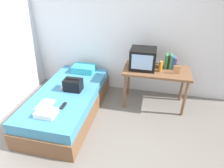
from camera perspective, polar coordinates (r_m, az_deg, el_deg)
name	(u,v)px	position (r m, az deg, el deg)	size (l,w,h in m)	color
ground_plane	(102,161)	(2.83, -2.90, -21.84)	(8.00, 8.00, 0.00)	slate
wall_back	(128,28)	(3.81, 4.88, 16.03)	(5.20, 0.10, 2.60)	silver
bed	(68,102)	(3.52, -12.84, -5.23)	(1.00, 2.00, 0.46)	brown
desk	(156,74)	(3.55, 12.88, 2.83)	(1.16, 0.60, 0.73)	brown
tv	(143,59)	(3.45, 9.10, 7.41)	(0.44, 0.39, 0.36)	black
water_bottle	(161,66)	(3.42, 14.15, 5.08)	(0.06, 0.06, 0.19)	orange
book_row	(170,62)	(3.60, 16.80, 6.31)	(0.19, 0.17, 0.25)	#337F47
picture_frame	(176,70)	(3.43, 18.49, 4.01)	(0.11, 0.02, 0.14)	#B27F4C
pillow	(84,69)	(3.97, -8.32, 4.52)	(0.43, 0.31, 0.13)	#33A8B7
handbag	(73,85)	(3.35, -11.41, -0.23)	(0.30, 0.20, 0.23)	black
magazine	(45,105)	(3.14, -19.02, -5.75)	(0.21, 0.29, 0.01)	white
remote_dark	(63,106)	(3.03, -14.14, -6.22)	(0.04, 0.16, 0.02)	black
remote_silver	(63,87)	(3.49, -14.36, -0.95)	(0.04, 0.14, 0.02)	#B7B7BC
folded_towel	(46,113)	(2.91, -18.85, -8.09)	(0.28, 0.22, 0.08)	white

